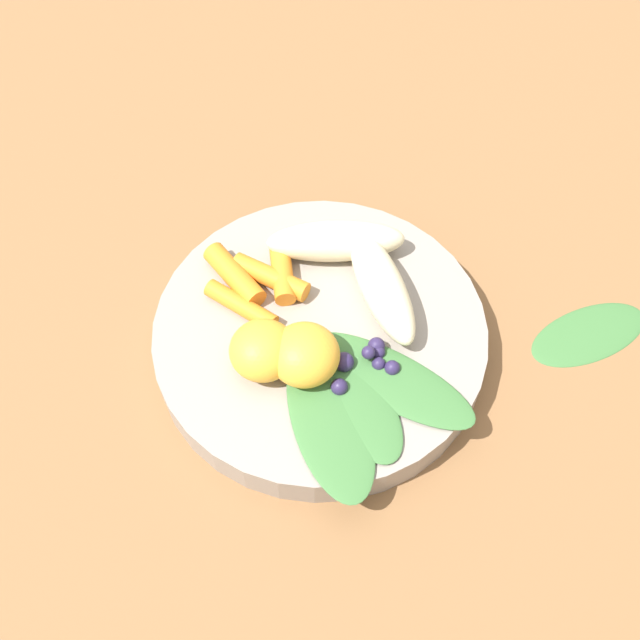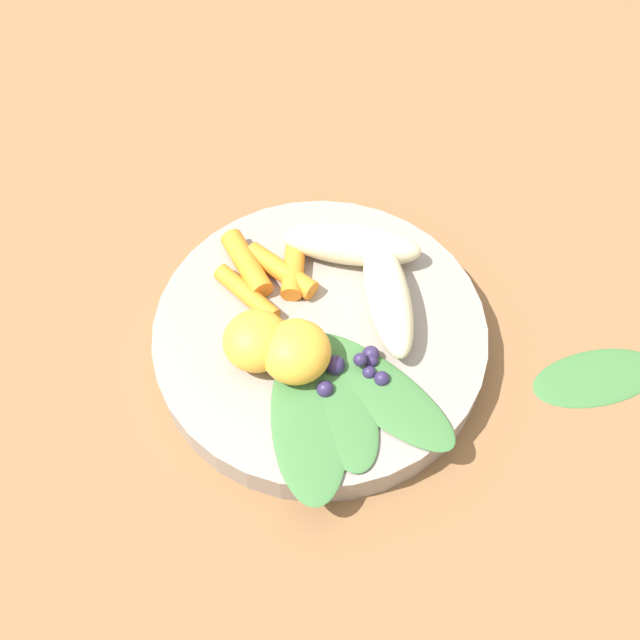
{
  "view_description": "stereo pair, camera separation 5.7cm",
  "coord_description": "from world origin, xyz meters",
  "px_view_note": "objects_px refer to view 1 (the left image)",
  "views": [
    {
      "loc": [
        -0.31,
        -0.01,
        0.52
      ],
      "look_at": [
        0.0,
        0.0,
        0.04
      ],
      "focal_mm": 43.01,
      "sensor_mm": 36.0,
      "label": 1
    },
    {
      "loc": [
        -0.3,
        -0.07,
        0.52
      ],
      "look_at": [
        0.0,
        0.0,
        0.04
      ],
      "focal_mm": 43.01,
      "sensor_mm": 36.0,
      "label": 2
    }
  ],
  "objects_px": {
    "orange_segment_near": "(305,355)",
    "bowl": "(320,337)",
    "banana_peeled_right": "(382,286)",
    "kale_leaf_stray": "(589,333)",
    "banana_peeled_left": "(336,241)"
  },
  "relations": [
    {
      "from": "bowl",
      "to": "kale_leaf_stray",
      "type": "distance_m",
      "value": 0.22
    },
    {
      "from": "banana_peeled_right",
      "to": "orange_segment_near",
      "type": "relative_size",
      "value": 2.15
    },
    {
      "from": "bowl",
      "to": "kale_leaf_stray",
      "type": "height_order",
      "value": "bowl"
    },
    {
      "from": "banana_peeled_right",
      "to": "orange_segment_near",
      "type": "distance_m",
      "value": 0.09
    },
    {
      "from": "orange_segment_near",
      "to": "banana_peeled_left",
      "type": "bearing_deg",
      "value": -10.78
    },
    {
      "from": "banana_peeled_left",
      "to": "banana_peeled_right",
      "type": "bearing_deg",
      "value": 125.93
    },
    {
      "from": "banana_peeled_right",
      "to": "orange_segment_near",
      "type": "height_order",
      "value": "orange_segment_near"
    },
    {
      "from": "bowl",
      "to": "banana_peeled_right",
      "type": "xyz_separation_m",
      "value": [
        0.03,
        -0.05,
        0.03
      ]
    },
    {
      "from": "banana_peeled_left",
      "to": "orange_segment_near",
      "type": "relative_size",
      "value": 2.15
    },
    {
      "from": "kale_leaf_stray",
      "to": "bowl",
      "type": "bearing_deg",
      "value": 158.77
    },
    {
      "from": "banana_peeled_right",
      "to": "bowl",
      "type": "bearing_deg",
      "value": 101.51
    },
    {
      "from": "bowl",
      "to": "banana_peeled_right",
      "type": "height_order",
      "value": "banana_peeled_right"
    },
    {
      "from": "kale_leaf_stray",
      "to": "banana_peeled_right",
      "type": "bearing_deg",
      "value": 150.51
    },
    {
      "from": "bowl",
      "to": "orange_segment_near",
      "type": "bearing_deg",
      "value": 164.48
    },
    {
      "from": "orange_segment_near",
      "to": "bowl",
      "type": "bearing_deg",
      "value": -15.52
    }
  ]
}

